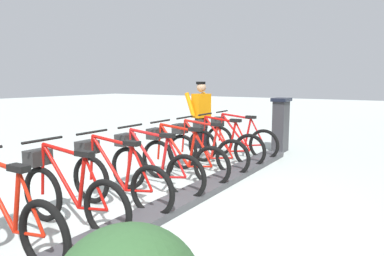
% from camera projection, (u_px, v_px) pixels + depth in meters
% --- Properties ---
extents(ground_plane, '(60.00, 60.00, 0.00)m').
position_uv_depth(ground_plane, '(163.00, 213.00, 4.61)').
color(ground_plane, silver).
extents(dock_rail_base, '(0.44, 8.38, 0.10)m').
position_uv_depth(dock_rail_base, '(163.00, 209.00, 4.60)').
color(dock_rail_base, '#47474C').
rests_on(dock_rail_base, ground).
extents(payment_kiosk, '(0.36, 0.52, 1.28)m').
position_uv_depth(payment_kiosk, '(281.00, 124.00, 8.53)').
color(payment_kiosk, '#38383D').
rests_on(payment_kiosk, ground).
extents(bike_docked_0, '(1.72, 0.54, 1.02)m').
position_uv_depth(bike_docked_0, '(238.00, 138.00, 7.89)').
color(bike_docked_0, black).
rests_on(bike_docked_0, ground).
extents(bike_docked_1, '(1.72, 0.54, 1.02)m').
position_uv_depth(bike_docked_1, '(222.00, 143.00, 7.25)').
color(bike_docked_1, black).
rests_on(bike_docked_1, ground).
extents(bike_docked_2, '(1.72, 0.54, 1.02)m').
position_uv_depth(bike_docked_2, '(203.00, 149.00, 6.62)').
color(bike_docked_2, black).
rests_on(bike_docked_2, ground).
extents(bike_docked_3, '(1.72, 0.54, 1.02)m').
position_uv_depth(bike_docked_3, '(180.00, 157.00, 5.98)').
color(bike_docked_3, black).
rests_on(bike_docked_3, ground).
extents(bike_docked_4, '(1.72, 0.54, 1.02)m').
position_uv_depth(bike_docked_4, '(151.00, 166.00, 5.35)').
color(bike_docked_4, black).
rests_on(bike_docked_4, ground).
extents(bike_docked_5, '(1.72, 0.54, 1.02)m').
position_uv_depth(bike_docked_5, '(115.00, 177.00, 4.71)').
color(bike_docked_5, black).
rests_on(bike_docked_5, ground).
extents(bike_docked_6, '(1.72, 0.54, 1.02)m').
position_uv_depth(bike_docked_6, '(68.00, 193.00, 4.07)').
color(bike_docked_6, black).
rests_on(bike_docked_6, ground).
extents(bike_docked_7, '(1.72, 0.54, 1.02)m').
position_uv_depth(bike_docked_7, '(3.00, 213.00, 3.44)').
color(bike_docked_7, black).
rests_on(bike_docked_7, ground).
extents(worker_near_rack, '(0.57, 0.69, 1.66)m').
position_uv_depth(worker_near_rack, '(201.00, 114.00, 8.47)').
color(worker_near_rack, white).
rests_on(worker_near_rack, ground).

